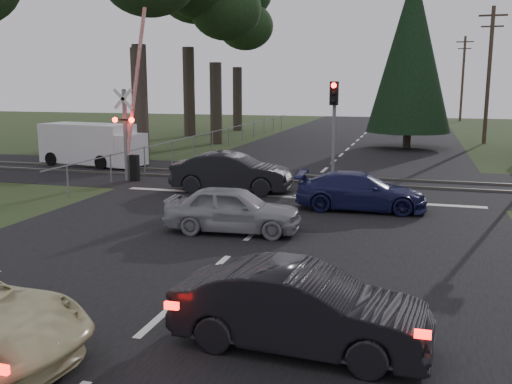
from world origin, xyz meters
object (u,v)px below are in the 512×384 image
(silver_car, at_px, (233,209))
(traffic_signal_center, at_px, (334,115))
(dark_hatchback, at_px, (301,309))
(crossing_signal, at_px, (130,132))
(utility_pole_mid, at_px, (489,73))
(white_van, at_px, (94,145))
(dark_car_far, at_px, (232,173))
(blue_sedan, at_px, (361,191))
(utility_pole_far, at_px, (463,77))

(silver_car, bearing_deg, traffic_signal_center, -15.77)
(traffic_signal_center, height_order, dark_hatchback, traffic_signal_center)
(crossing_signal, distance_m, utility_pole_mid, 25.78)
(silver_car, xyz_separation_m, white_van, (-10.66, 10.46, 0.41))
(crossing_signal, xyz_separation_m, dark_car_far, (4.80, -1.20, -1.32))
(traffic_signal_center, bearing_deg, crossing_signal, -173.85)
(crossing_signal, distance_m, blue_sedan, 10.32)
(traffic_signal_center, xyz_separation_m, blue_sedan, (1.49, -3.89, -2.20))
(white_van, bearing_deg, traffic_signal_center, -4.96)
(dark_hatchback, bearing_deg, utility_pole_far, -2.07)
(utility_pole_far, relative_size, dark_car_far, 2.01)
(crossing_signal, xyz_separation_m, traffic_signal_center, (8.27, 0.89, 0.75))
(utility_pole_far, xyz_separation_m, white_van, (-19.75, -41.56, -3.68))
(utility_pole_mid, distance_m, silver_car, 28.79)
(silver_car, distance_m, white_van, 14.94)
(traffic_signal_center, bearing_deg, dark_car_far, -148.93)
(blue_sedan, height_order, dark_car_far, dark_car_far)
(utility_pole_mid, relative_size, utility_pole_far, 1.00)
(crossing_signal, height_order, traffic_signal_center, crossing_signal)
(crossing_signal, xyz_separation_m, utility_pole_far, (15.77, 45.21, 2.67))
(dark_car_far, bearing_deg, blue_sedan, -113.51)
(white_van, bearing_deg, silver_car, -36.67)
(white_van, bearing_deg, utility_pole_mid, 47.74)
(dark_hatchback, xyz_separation_m, silver_car, (-3.18, 6.40, -0.01))
(dark_hatchback, bearing_deg, blue_sedan, 4.26)
(crossing_signal, relative_size, utility_pole_mid, 0.77)
(crossing_signal, xyz_separation_m, blue_sedan, (9.77, -3.00, -1.45))
(utility_pole_mid, bearing_deg, utility_pole_far, 90.00)
(traffic_signal_center, distance_m, utility_pole_mid, 20.82)
(silver_car, xyz_separation_m, dark_car_far, (-1.88, 5.60, 0.10))
(blue_sedan, relative_size, white_van, 0.76)
(crossing_signal, distance_m, traffic_signal_center, 8.36)
(dark_hatchback, height_order, dark_car_far, dark_car_far)
(crossing_signal, xyz_separation_m, white_van, (-3.98, 3.66, -1.01))
(utility_pole_far, distance_m, blue_sedan, 48.76)
(silver_car, relative_size, dark_car_far, 0.84)
(dark_hatchback, xyz_separation_m, blue_sedan, (-0.10, 10.19, -0.04))
(traffic_signal_center, bearing_deg, dark_hatchback, -83.56)
(traffic_signal_center, relative_size, utility_pole_far, 0.46)
(crossing_signal, bearing_deg, silver_car, -45.48)
(traffic_signal_center, relative_size, dark_hatchback, 1.05)
(utility_pole_mid, distance_m, utility_pole_far, 25.00)
(utility_pole_far, relative_size, white_van, 1.65)
(dark_hatchback, xyz_separation_m, white_van, (-13.84, 16.86, 0.40))
(dark_hatchback, height_order, white_van, white_van)
(utility_pole_mid, xyz_separation_m, white_van, (-19.75, -16.56, -3.68))
(utility_pole_far, bearing_deg, dark_car_far, -103.30)
(blue_sedan, height_order, white_van, white_van)
(traffic_signal_center, relative_size, blue_sedan, 0.98)
(crossing_signal, relative_size, dark_car_far, 1.56)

